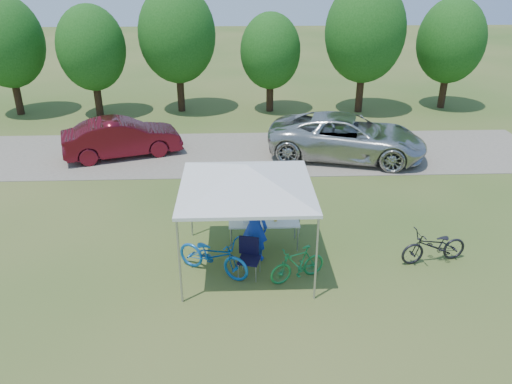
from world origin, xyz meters
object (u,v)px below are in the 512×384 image
sedan (122,138)px  bike_blue (213,255)px  bike_green (298,264)px  bike_dark (434,246)px  folding_table (264,222)px  cooler (252,215)px  cyclist (254,227)px  minivan (347,137)px  folding_chair (249,253)px

sedan → bike_blue: bearing=-173.4°
bike_blue → sedan: 9.13m
bike_green → bike_dark: 3.61m
folding_table → cooler: bearing=-180.0°
cyclist → sedan: bearing=-37.4°
folding_table → bike_blue: bearing=-135.8°
cyclist → cooler: bearing=-65.7°
bike_blue → minivan: (4.87, 7.76, 0.34)m
sedan → bike_dark: bearing=-148.6°
folding_table → bike_green: 1.81m
cooler → bike_blue: size_ratio=0.25×
minivan → sedan: (-8.71, 0.52, -0.09)m
folding_table → cyclist: (-0.27, -0.64, 0.20)m
folding_chair → bike_dark: 4.72m
bike_blue → minivan: bearing=-2.2°
folding_table → bike_blue: 1.83m
cooler → minivan: 7.57m
folding_chair → bike_blue: bearing=-167.8°
folding_chair → bike_green: 1.20m
cooler → cyclist: (0.05, -0.64, -0.01)m
cooler → cyclist: bearing=-85.8°
folding_chair → bike_green: folding_chair is taller
folding_chair → bike_blue: (-0.87, 0.05, -0.06)m
sedan → cyclist: bearing=-165.7°
bike_green → minivan: (2.84, 8.12, 0.41)m
bike_dark → minivan: 7.53m
bike_blue → folding_chair: bearing=-63.5°
bike_dark → minivan: (-0.71, 7.48, 0.39)m
bike_green → bike_dark: size_ratio=0.84×
cyclist → bike_blue: 1.28m
bike_dark → minivan: minivan is taller
cyclist → bike_dark: 4.59m
bike_blue → sedan: (-3.84, 8.28, 0.24)m
bike_blue → folding_table: bearing=-15.9°
folding_table → cyclist: bearing=-113.2°
cyclist → bike_blue: bearing=51.5°
sedan → folding_chair: bearing=-168.7°
cooler → bike_green: cooler is taller
folding_table → sedan: sedan is taller
folding_chair → sedan: size_ratio=0.22×
folding_table → bike_blue: bike_blue is taller
bike_dark → sedan: 12.37m
cooler → bike_dark: 4.73m
minivan → folding_table: bearing=166.1°
bike_blue → bike_dark: 5.59m
cooler → cyclist: size_ratio=0.26×
folding_chair → sedan: 9.58m
folding_chair → bike_blue: bike_blue is taller
cooler → bike_blue: cooler is taller
minivan → bike_blue: bearing=162.7°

